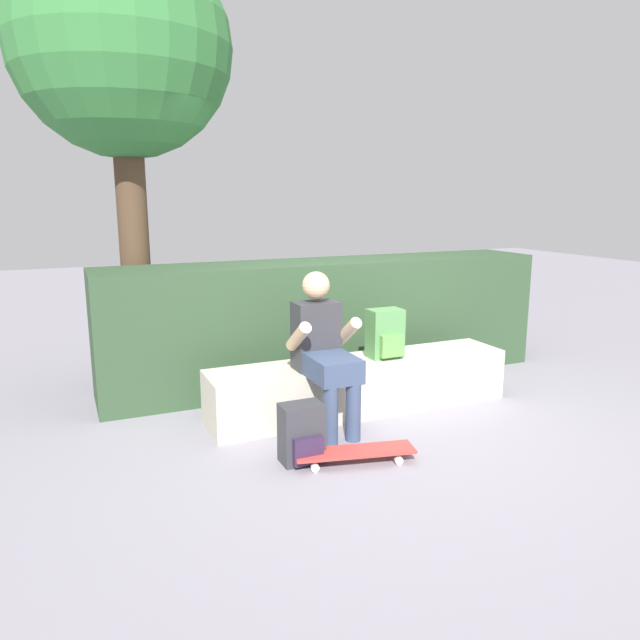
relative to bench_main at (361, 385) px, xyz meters
The scene contains 8 objects.
ground_plane 0.43m from the bench_main, 90.00° to the right, with size 24.00×24.00×0.00m, color gray.
bench_main is the anchor object (origin of this frame).
person_skater 0.64m from the bench_main, 153.38° to the right, with size 0.49×0.62×1.18m.
skateboard_near_person 1.01m from the bench_main, 119.98° to the right, with size 0.82×0.37×0.09m.
backpack_on_bench 0.46m from the bench_main, ahead, with size 0.28×0.23×0.40m.
backpack_on_ground 1.08m from the bench_main, 138.68° to the right, with size 0.28×0.23×0.40m.
hedge_row 0.99m from the bench_main, 81.88° to the left, with size 4.26×0.71×1.14m.
tree_behind_bench 3.46m from the bench_main, 136.18° to the left, with size 1.86×1.86×3.90m.
Camera 1 is at (-2.18, -3.73, 1.73)m, focal length 33.28 mm.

